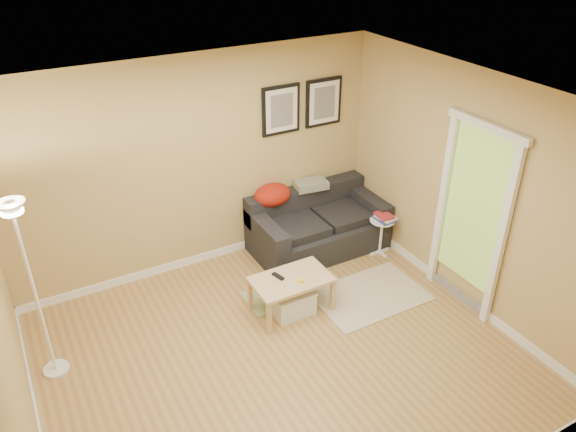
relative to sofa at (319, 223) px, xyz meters
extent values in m
plane|color=#A48246|center=(-1.38, -1.53, -0.38)|extent=(4.50, 4.50, 0.00)
plane|color=white|center=(-1.38, -1.53, 2.23)|extent=(4.50, 4.50, 0.00)
plane|color=tan|center=(-1.38, 0.47, 0.92)|extent=(4.50, 0.00, 4.50)
plane|color=tan|center=(-1.38, -3.53, 0.92)|extent=(4.50, 0.00, 4.50)
plane|color=tan|center=(-3.63, -1.53, 0.92)|extent=(0.00, 4.00, 4.00)
plane|color=tan|center=(0.87, -1.53, 0.92)|extent=(0.00, 4.00, 4.00)
cube|color=white|center=(-1.38, 0.46, -0.33)|extent=(4.50, 0.02, 0.10)
cube|color=white|center=(0.86, -1.53, -0.33)|extent=(0.02, 4.00, 0.10)
cube|color=#C3B59A|center=(-0.01, -1.16, -0.37)|extent=(1.25, 0.85, 0.01)
cube|color=#668C4C|center=(-0.97, -0.63, -0.37)|extent=(0.70, 0.50, 0.01)
cube|color=black|center=(-1.04, -0.84, 0.06)|extent=(0.09, 0.17, 0.02)
cylinder|color=yellow|center=(-0.87, -1.03, 0.07)|extent=(0.07, 0.07, 0.03)
camera|label=1|loc=(-3.34, -5.19, 3.62)|focal=34.78mm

